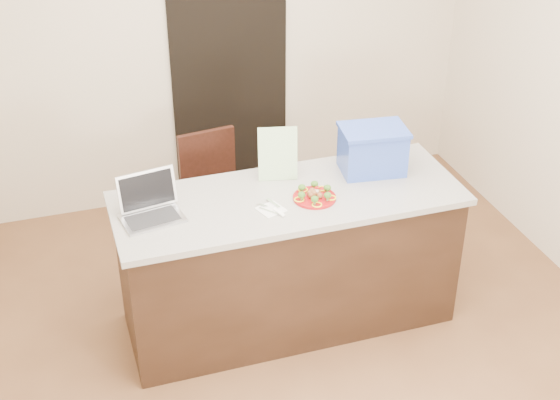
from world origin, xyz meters
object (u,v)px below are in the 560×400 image
object	(u,v)px
laptop	(150,205)
blue_box	(372,149)
plate	(314,197)
yogurt_bottle	(316,193)
chair	(212,189)
napkin	(271,209)
island	(288,259)

from	to	relation	value
laptop	blue_box	distance (m)	1.39
plate	laptop	world-z (taller)	laptop
yogurt_bottle	chair	world-z (taller)	yogurt_bottle
yogurt_bottle	blue_box	size ratio (longest dim) A/B	0.15
napkin	laptop	distance (m)	0.68
island	chair	distance (m)	0.93
laptop	chair	world-z (taller)	laptop
yogurt_bottle	chair	size ratio (longest dim) A/B	0.07
island	chair	bearing A→B (deg)	106.67
yogurt_bottle	blue_box	bearing A→B (deg)	24.74
napkin	chair	distance (m)	1.10
island	chair	size ratio (longest dim) A/B	2.25
island	napkin	size ratio (longest dim) A/B	15.08
napkin	laptop	bearing A→B (deg)	166.30
plate	blue_box	world-z (taller)	blue_box
island	plate	size ratio (longest dim) A/B	8.17
laptop	napkin	bearing A→B (deg)	-23.25
napkin	blue_box	size ratio (longest dim) A/B	0.32
napkin	laptop	world-z (taller)	laptop
plate	laptop	xyz separation A→B (m)	(-0.94, 0.12, 0.05)
laptop	chair	bearing A→B (deg)	48.18
blue_box	island	bearing A→B (deg)	-160.20
blue_box	laptop	bearing A→B (deg)	-169.17
napkin	blue_box	bearing A→B (deg)	19.17
yogurt_bottle	chair	xyz separation A→B (m)	(-0.41, 0.96, -0.43)
napkin	laptop	size ratio (longest dim) A/B	0.37
plate	blue_box	bearing A→B (deg)	25.32
plate	chair	xyz separation A→B (m)	(-0.40, 0.97, -0.41)
island	plate	world-z (taller)	plate
island	laptop	distance (m)	0.96
napkin	blue_box	xyz separation A→B (m)	(0.73, 0.25, 0.14)
napkin	chair	size ratio (longest dim) A/B	0.15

